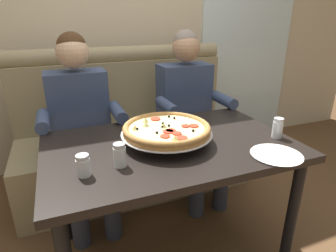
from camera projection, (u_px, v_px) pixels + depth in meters
ground_plane at (170, 249)px, 1.78m from camera, size 16.00×16.00×0.00m
back_wall_with_window at (110, 12)px, 2.53m from camera, size 6.00×0.12×2.80m
window_panel at (250, 12)px, 2.96m from camera, size 1.10×0.02×2.80m
booth_bench at (132, 138)px, 2.40m from camera, size 1.80×0.78×1.13m
dining_table at (171, 158)px, 1.54m from camera, size 1.31×0.82×0.73m
diner_left at (81, 120)px, 1.91m from camera, size 0.54×0.64×1.27m
diner_right at (189, 107)px, 2.19m from camera, size 0.54×0.64×1.27m
pizza at (167, 129)px, 1.49m from camera, size 0.48×0.48×0.11m
shaker_pepper_flakes at (83, 167)px, 1.19m from camera, size 0.06×0.06×0.10m
shaker_oregano at (277, 129)px, 1.57m from camera, size 0.06×0.06×0.11m
shaker_parmesan at (120, 157)px, 1.27m from camera, size 0.06×0.06×0.11m
plate_near_left at (277, 153)px, 1.38m from camera, size 0.25×0.25×0.02m
patio_chair at (200, 82)px, 3.85m from camera, size 0.43×0.43×0.86m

